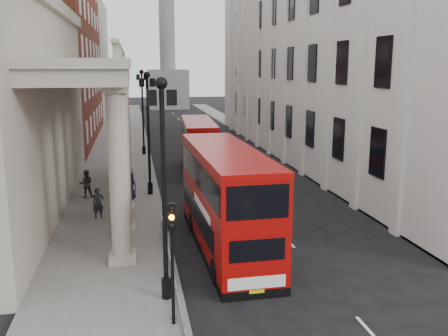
# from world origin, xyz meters

# --- Properties ---
(sidewalk_west) EXTENTS (6.00, 140.00, 0.12)m
(sidewalk_west) POSITION_xyz_m (-3.00, 30.00, 0.06)
(sidewalk_west) COLOR slate
(sidewalk_west) RESTS_ON ground
(sidewalk_east) EXTENTS (3.00, 140.00, 0.12)m
(sidewalk_east) POSITION_xyz_m (13.50, 30.00, 0.06)
(sidewalk_east) COLOR slate
(sidewalk_east) RESTS_ON ground
(kerb) EXTENTS (0.20, 140.00, 0.14)m
(kerb) POSITION_xyz_m (-0.05, 30.00, 0.07)
(kerb) COLOR slate
(kerb) RESTS_ON ground
(brick_building) EXTENTS (9.00, 32.00, 22.00)m
(brick_building) POSITION_xyz_m (-10.50, 48.00, 11.00)
(brick_building) COLOR maroon
(brick_building) RESTS_ON ground
(west_building_far) EXTENTS (9.00, 30.00, 20.00)m
(west_building_far) POSITION_xyz_m (-10.50, 80.00, 10.00)
(west_building_far) COLOR gray
(west_building_far) RESTS_ON ground
(east_building) EXTENTS (8.00, 55.00, 25.00)m
(east_building) POSITION_xyz_m (16.00, 32.00, 12.50)
(east_building) COLOR silver
(east_building) RESTS_ON ground
(monument_column) EXTENTS (8.00, 8.00, 54.20)m
(monument_column) POSITION_xyz_m (6.00, 92.00, 15.98)
(monument_column) COLOR #60605E
(monument_column) RESTS_ON ground
(lamp_post_south) EXTENTS (1.05, 0.44, 8.32)m
(lamp_post_south) POSITION_xyz_m (-0.60, 4.00, 4.91)
(lamp_post_south) COLOR black
(lamp_post_south) RESTS_ON sidewalk_west
(lamp_post_mid) EXTENTS (1.05, 0.44, 8.32)m
(lamp_post_mid) POSITION_xyz_m (-0.60, 20.00, 4.91)
(lamp_post_mid) COLOR black
(lamp_post_mid) RESTS_ON sidewalk_west
(lamp_post_north) EXTENTS (1.05, 0.44, 8.32)m
(lamp_post_north) POSITION_xyz_m (-0.60, 36.00, 4.91)
(lamp_post_north) COLOR black
(lamp_post_north) RESTS_ON sidewalk_west
(traffic_light) EXTENTS (0.28, 0.33, 4.30)m
(traffic_light) POSITION_xyz_m (-0.50, 1.98, 3.11)
(traffic_light) COLOR black
(traffic_light) RESTS_ON sidewalk_west
(crowd_barriers) EXTENTS (0.50, 18.75, 1.10)m
(crowd_barriers) POSITION_xyz_m (-0.35, 2.23, 0.67)
(crowd_barriers) COLOR gray
(crowd_barriers) RESTS_ON sidewalk_west
(bus_near) EXTENTS (3.02, 11.51, 4.94)m
(bus_near) POSITION_xyz_m (2.68, 9.14, 2.58)
(bus_near) COLOR #A00907
(bus_near) RESTS_ON ground
(bus_far) EXTENTS (3.01, 10.19, 4.35)m
(bus_far) POSITION_xyz_m (3.73, 27.13, 2.27)
(bus_far) COLOR #A00907
(bus_far) RESTS_ON ground
(pedestrian_a) EXTENTS (0.75, 0.60, 1.78)m
(pedestrian_a) POSITION_xyz_m (-3.76, 14.91, 1.01)
(pedestrian_a) COLOR black
(pedestrian_a) RESTS_ON sidewalk_west
(pedestrian_b) EXTENTS (0.95, 0.76, 1.88)m
(pedestrian_b) POSITION_xyz_m (-4.84, 19.86, 1.06)
(pedestrian_b) COLOR #2A2521
(pedestrian_b) RESTS_ON sidewalk_west
(pedestrian_c) EXTENTS (1.05, 0.92, 1.81)m
(pedestrian_c) POSITION_xyz_m (-1.92, 18.99, 1.03)
(pedestrian_c) COLOR black
(pedestrian_c) RESTS_ON sidewalk_west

